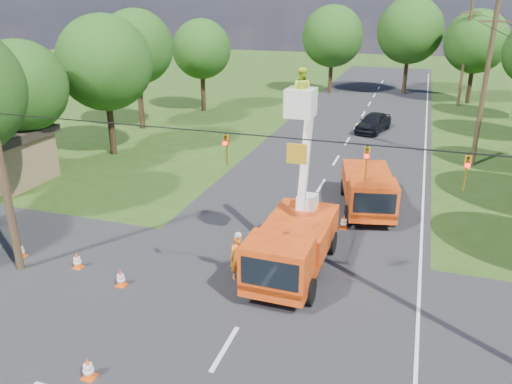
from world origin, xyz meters
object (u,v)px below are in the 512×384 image
(ground_worker, at_px, (238,258))
(pole_right_mid, at_px, (485,85))
(traffic_cone_4, at_px, (121,278))
(tree_left_f, at_px, (202,49))
(tree_far_c, at_px, (476,42))
(bucket_truck, at_px, (293,236))
(pole_left, at_px, (0,162))
(distant_car, at_px, (373,122))
(pole_right_far, at_px, (465,53))
(tree_left_c, at_px, (20,87))
(traffic_cone_6, at_px, (20,250))
(traffic_cone_3, at_px, (344,222))
(tree_left_e, at_px, (136,47))
(tree_far_a, at_px, (333,36))
(tree_far_b, at_px, (410,31))
(traffic_cone_2, at_px, (308,231))
(traffic_cone_5, at_px, (77,260))
(traffic_cone_0, at_px, (88,368))
(second_truck, at_px, (368,189))
(tree_left_d, at_px, (104,63))

(ground_worker, relative_size, pole_right_mid, 0.18)
(traffic_cone_4, height_order, tree_left_f, tree_left_f)
(tree_far_c, bearing_deg, bucket_truck, -102.56)
(pole_left, bearing_deg, pole_right_mid, 48.01)
(distant_car, relative_size, pole_right_far, 0.45)
(traffic_cone_4, relative_size, pole_right_mid, 0.07)
(tree_left_f, bearing_deg, tree_left_c, -94.63)
(traffic_cone_6, bearing_deg, traffic_cone_3, 29.55)
(ground_worker, height_order, pole_right_mid, pole_right_mid)
(bucket_truck, distance_m, tree_left_e, 26.31)
(traffic_cone_6, relative_size, tree_far_c, 0.08)
(bucket_truck, xyz_separation_m, tree_left_e, (-17.63, 18.91, 4.85))
(pole_right_mid, height_order, tree_left_e, pole_right_mid)
(traffic_cone_4, bearing_deg, tree_far_a, 89.99)
(bucket_truck, relative_size, tree_far_b, 0.76)
(pole_right_mid, bearing_deg, pole_right_far, 90.00)
(traffic_cone_2, relative_size, traffic_cone_5, 1.00)
(traffic_cone_3, height_order, tree_far_a, tree_far_a)
(tree_far_a, bearing_deg, tree_far_c, -3.95)
(traffic_cone_5, distance_m, pole_right_mid, 25.39)
(pole_right_mid, bearing_deg, tree_left_c, -156.25)
(traffic_cone_0, bearing_deg, pole_left, 145.35)
(second_truck, bearing_deg, traffic_cone_0, -124.46)
(bucket_truck, bearing_deg, traffic_cone_0, -117.43)
(traffic_cone_5, bearing_deg, traffic_cone_6, 179.60)
(pole_left, xyz_separation_m, tree_left_f, (-5.30, 30.00, 1.19))
(tree_far_c, bearing_deg, traffic_cone_5, -112.27)
(traffic_cone_5, bearing_deg, pole_right_far, 67.95)
(tree_left_f, bearing_deg, pole_left, -79.98)
(pole_right_far, xyz_separation_m, tree_left_f, (-23.30, -10.00, 0.58))
(distant_car, height_order, pole_right_far, pole_right_far)
(tree_left_d, relative_size, tree_left_f, 1.10)
(ground_worker, distance_m, tree_far_b, 43.54)
(distant_car, relative_size, traffic_cone_0, 6.36)
(pole_right_mid, distance_m, tree_left_d, 24.05)
(tree_far_a, bearing_deg, pole_right_far, -12.53)
(pole_right_mid, bearing_deg, tree_left_e, 175.48)
(traffic_cone_4, relative_size, pole_right_far, 0.07)
(traffic_cone_2, xyz_separation_m, traffic_cone_5, (-8.13, -5.48, 0.00))
(distant_car, bearing_deg, pole_right_mid, -29.48)
(pole_right_far, bearing_deg, ground_worker, -104.09)
(pole_right_far, relative_size, tree_far_a, 1.05)
(pole_right_far, xyz_separation_m, tree_left_e, (-25.30, -18.00, 1.38))
(traffic_cone_0, bearing_deg, tree_left_c, 134.89)
(bucket_truck, height_order, traffic_cone_2, bucket_truck)
(tree_left_f, bearing_deg, traffic_cone_3, -52.75)
(traffic_cone_0, height_order, tree_far_a, tree_far_a)
(bucket_truck, xyz_separation_m, traffic_cone_3, (1.28, 4.68, -1.28))
(ground_worker, relative_size, traffic_cone_5, 2.57)
(distant_car, xyz_separation_m, traffic_cone_6, (-11.68, -25.91, -0.41))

